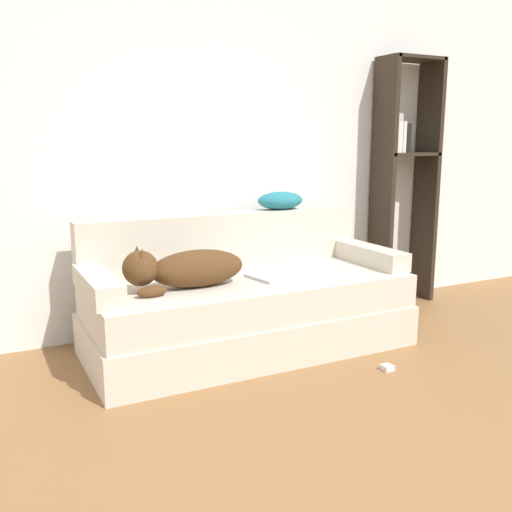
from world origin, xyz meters
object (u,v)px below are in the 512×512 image
Objects in this scene: bookshelf at (404,169)px; power_adapter at (387,368)px; throw_pillow at (280,201)px; dog at (184,268)px; laptop at (278,275)px; couch at (249,314)px.

power_adapter is at bearing -132.87° from bookshelf.
throw_pillow is 1.32m from power_adapter.
bookshelf is (1.12, 0.07, 0.18)m from throw_pillow.
power_adapter is (-1.00, -1.07, -1.02)m from bookshelf.
throw_pillow is at bearing 96.78° from power_adapter.
bookshelf is 30.80× the size of power_adapter.
laptop is at bearing -0.35° from dog.
laptop is at bearing -120.78° from throw_pillow.
bookshelf reaches higher than couch.
bookshelf is (1.95, 0.48, 0.48)m from dog.
couch is 1.79m from bookshelf.
throw_pillow is at bearing 41.01° from couch.
couch is 0.29m from laptop.
dog is at bearing -166.16° from bookshelf.
throw_pillow reaches higher than laptop.
bookshelf is at bearing 15.54° from couch.
bookshelf is at bearing 47.13° from power_adapter.
throw_pillow reaches higher than couch.
power_adapter is at bearing -67.78° from laptop.
laptop is 0.20× the size of bookshelf.
dog is 2.15× the size of throw_pillow.
dog is at bearing 148.20° from power_adapter.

